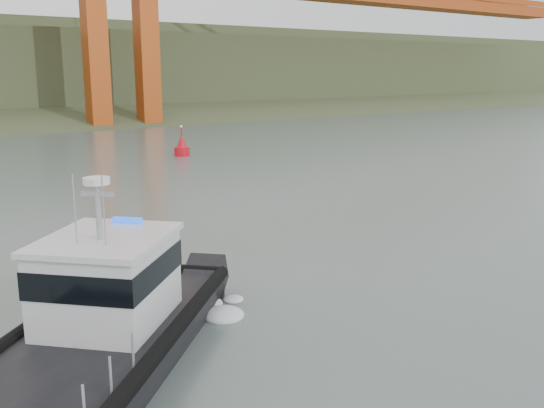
# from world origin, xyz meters

# --- Properties ---
(ground) EXTENTS (400.00, 400.00, 0.00)m
(ground) POSITION_xyz_m (0.00, 0.00, 0.00)
(ground) COLOR #54635E
(ground) RESTS_ON ground
(patrol_boat) EXTENTS (11.33, 11.16, 5.66)m
(patrol_boat) POSITION_xyz_m (-8.27, 3.03, 1.42)
(patrol_boat) COLOR black
(patrol_boat) RESTS_ON ground
(nav_buoy) EXTENTS (1.56, 1.56, 3.24)m
(nav_buoy) POSITION_xyz_m (13.99, 41.09, 0.85)
(nav_buoy) COLOR red
(nav_buoy) RESTS_ON ground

